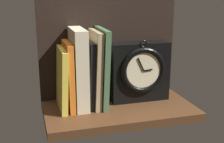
{
  "coord_description": "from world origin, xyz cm",
  "views": [
    {
      "loc": [
        -27.92,
        -87.64,
        36.81
      ],
      "look_at": [
        -1.19,
        4.02,
        10.65
      ],
      "focal_mm": 49.59,
      "sensor_mm": 36.0,
      "label": 1
    }
  ],
  "objects": [
    {
      "name": "book_cream_twain",
      "position": [
        -11.98,
        4.02,
        12.39
      ],
      "size": [
        4.04,
        14.16,
        24.8
      ],
      "primitive_type": "cube",
      "rotation": [
        0.0,
        -0.0,
        0.0
      ],
      "color": "beige",
      "rests_on": "ground_plane"
    },
    {
      "name": "book_tan_shortstories",
      "position": [
        -6.8,
        4.02,
        11.97
      ],
      "size": [
        2.91,
        13.88,
        23.99
      ],
      "primitive_type": "cube",
      "rotation": [
        0.0,
        0.05,
        0.0
      ],
      "color": "tan",
      "rests_on": "ground_plane"
    },
    {
      "name": "back_panel",
      "position": [
        0.0,
        12.19,
        16.5
      ],
      "size": [
        47.18,
        1.2,
        33.01
      ],
      "primitive_type": "cube",
      "color": "black",
      "rests_on": "ground_plane"
    },
    {
      "name": "book_yellow_seinlanguage",
      "position": [
        -17.21,
        4.02,
        9.46
      ],
      "size": [
        2.69,
        14.77,
        18.98
      ],
      "primitive_type": "cube",
      "rotation": [
        0.0,
        0.05,
        0.0
      ],
      "color": "gold",
      "rests_on": "ground_plane"
    },
    {
      "name": "book_green_romantic",
      "position": [
        -4.74,
        4.02,
        12.28
      ],
      "size": [
        2.66,
        15.13,
        24.61
      ],
      "primitive_type": "cube",
      "rotation": [
        0.0,
        0.04,
        0.0
      ],
      "color": "#476B44",
      "rests_on": "ground_plane"
    },
    {
      "name": "book_orange_pandolfini",
      "position": [
        -15.13,
        4.02,
        10.39
      ],
      "size": [
        1.99,
        13.75,
        20.81
      ],
      "primitive_type": "cube",
      "rotation": [
        0.0,
        -0.01,
        0.0
      ],
      "color": "orange",
      "rests_on": "ground_plane"
    },
    {
      "name": "framed_clock",
      "position": [
        8.36,
        4.02,
        9.99
      ],
      "size": [
        19.52,
        7.72,
        20.82
      ],
      "color": "black",
      "rests_on": "ground_plane"
    },
    {
      "name": "ground_plane",
      "position": [
        0.0,
        0.0,
        -1.25
      ],
      "size": [
        47.18,
        25.58,
        2.5
      ],
      "primitive_type": "cube",
      "color": "#4C2D19"
    },
    {
      "name": "book_black_skeptic",
      "position": [
        -8.86,
        4.02,
        10.42
      ],
      "size": [
        2.71,
        12.13,
        20.89
      ],
      "primitive_type": "cube",
      "rotation": [
        0.0,
        0.05,
        0.0
      ],
      "color": "black",
      "rests_on": "ground_plane"
    }
  ]
}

